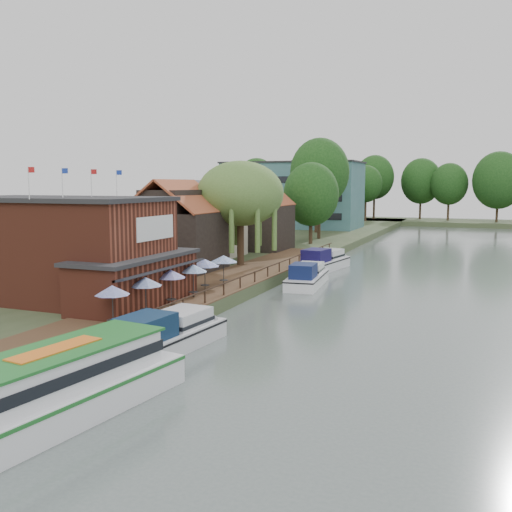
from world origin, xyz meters
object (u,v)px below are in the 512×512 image
at_px(swan, 171,376).
at_px(umbrella_4, 205,275).
at_px(umbrella_0, 113,306).
at_px(cruiser_2, 323,259).
at_px(hotel_block, 293,195).
at_px(umbrella_5, 224,270).
at_px(cottage_b, 197,219).
at_px(umbrella_1, 146,296).
at_px(umbrella_3, 193,281).
at_px(cruiser_0, 167,330).
at_px(pub, 80,249).
at_px(tour_boat, 43,388).
at_px(cottage_c, 260,215).
at_px(willow, 240,214).
at_px(cottage_a, 176,225).
at_px(cruiser_1, 307,274).
at_px(umbrella_2, 171,287).

bearing_deg(swan, umbrella_4, 111.71).
relative_size(umbrella_0, cruiser_2, 0.24).
height_order(umbrella_0, swan, umbrella_0).
distance_m(hotel_block, umbrella_4, 66.46).
bearing_deg(cruiser_2, umbrella_5, -92.85).
distance_m(cottage_b, umbrella_4, 21.63).
relative_size(umbrella_1, umbrella_3, 1.00).
relative_size(umbrella_5, cruiser_0, 0.24).
relative_size(cottage_b, umbrella_3, 4.04).
height_order(pub, umbrella_4, pub).
bearing_deg(umbrella_4, umbrella_5, 82.30).
bearing_deg(umbrella_0, cottage_b, 109.40).
bearing_deg(pub, cruiser_2, 69.05).
height_order(cottage_b, umbrella_3, cottage_b).
bearing_deg(umbrella_3, umbrella_5, 91.80).
height_order(cottage_b, tour_boat, cottage_b).
bearing_deg(cottage_c, willow, -75.96).
bearing_deg(hotel_block, cottage_a, -82.87).
xyz_separation_m(umbrella_1, umbrella_4, (-0.48, 8.90, 0.00)).
height_order(willow, umbrella_5, willow).
xyz_separation_m(pub, umbrella_1, (6.98, -2.57, -2.36)).
distance_m(pub, cruiser_1, 20.65).
height_order(umbrella_3, umbrella_4, same).
height_order(cruiser_2, tour_boat, tour_boat).
relative_size(cruiser_0, tour_boat, 0.74).
bearing_deg(cruiser_2, swan, -77.97).
bearing_deg(tour_boat, cruiser_2, 98.68).
height_order(umbrella_0, umbrella_4, same).
bearing_deg(umbrella_5, umbrella_0, -90.13).
xyz_separation_m(umbrella_1, swan, (5.87, -7.05, -2.07)).
distance_m(umbrella_3, cruiser_1, 14.06).
height_order(willow, tour_boat, willow).
bearing_deg(cottage_b, pub, -80.91).
height_order(hotel_block, umbrella_1, hotel_block).
relative_size(hotel_block, willow, 2.44).
bearing_deg(cruiser_2, cottage_b, -165.24).
xyz_separation_m(cottage_a, umbrella_0, (7.81, -20.71, -2.96)).
bearing_deg(cottage_c, cottage_a, -93.01).
relative_size(umbrella_1, umbrella_4, 1.00).
bearing_deg(umbrella_1, umbrella_0, -93.00).
relative_size(pub, umbrella_5, 8.42).
relative_size(umbrella_1, cruiser_1, 0.25).
xyz_separation_m(umbrella_4, swan, (6.35, -15.95, -2.07)).
distance_m(umbrella_4, cruiser_0, 12.35).
height_order(willow, cruiser_2, willow).
distance_m(willow, umbrella_5, 12.22).
bearing_deg(umbrella_0, umbrella_2, 89.51).
xyz_separation_m(cottage_c, cruiser_0, (10.16, -39.42, -4.07)).
distance_m(cottage_a, umbrella_1, 19.53).
distance_m(pub, cottage_a, 15.05).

